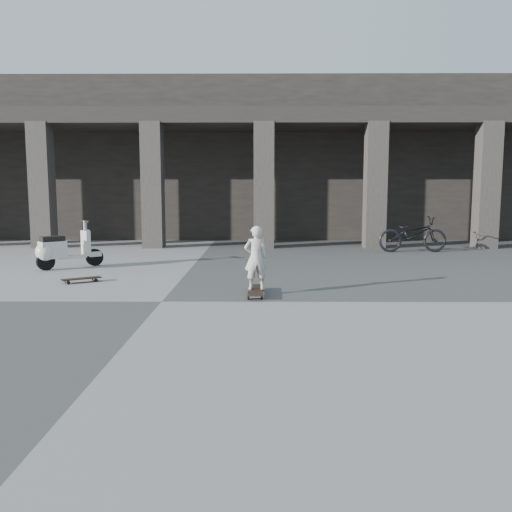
{
  "coord_description": "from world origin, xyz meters",
  "views": [
    {
      "loc": [
        1.68,
        -9.01,
        1.91
      ],
      "look_at": [
        1.6,
        1.07,
        0.65
      ],
      "focal_mm": 38.0,
      "sensor_mm": 36.0,
      "label": 1
    }
  ],
  "objects_px": {
    "skateboard_spare": "(81,279)",
    "child": "(256,258)",
    "longboard": "(256,291)",
    "scooter": "(59,250)",
    "bicycle": "(413,234)"
  },
  "relations": [
    {
      "from": "skateboard_spare",
      "to": "scooter",
      "type": "relative_size",
      "value": 0.58
    },
    {
      "from": "child",
      "to": "scooter",
      "type": "relative_size",
      "value": 0.86
    },
    {
      "from": "scooter",
      "to": "bicycle",
      "type": "relative_size",
      "value": 0.65
    },
    {
      "from": "longboard",
      "to": "scooter",
      "type": "xyz_separation_m",
      "value": [
        -4.72,
        3.15,
        0.37
      ]
    },
    {
      "from": "scooter",
      "to": "bicycle",
      "type": "distance_m",
      "value": 10.05
    },
    {
      "from": "skateboard_spare",
      "to": "child",
      "type": "height_order",
      "value": "child"
    },
    {
      "from": "skateboard_spare",
      "to": "child",
      "type": "relative_size",
      "value": 0.67
    },
    {
      "from": "bicycle",
      "to": "child",
      "type": "bearing_deg",
      "value": 143.34
    },
    {
      "from": "longboard",
      "to": "skateboard_spare",
      "type": "bearing_deg",
      "value": 71.26
    },
    {
      "from": "skateboard_spare",
      "to": "child",
      "type": "xyz_separation_m",
      "value": [
        3.58,
        -1.29,
        0.61
      ]
    },
    {
      "from": "skateboard_spare",
      "to": "bicycle",
      "type": "xyz_separation_m",
      "value": [
        8.26,
        5.44,
        0.47
      ]
    },
    {
      "from": "child",
      "to": "longboard",
      "type": "bearing_deg",
      "value": -175.99
    },
    {
      "from": "child",
      "to": "scooter",
      "type": "height_order",
      "value": "child"
    },
    {
      "from": "scooter",
      "to": "bicycle",
      "type": "bearing_deg",
      "value": -19.78
    },
    {
      "from": "child",
      "to": "skateboard_spare",
      "type": "bearing_deg",
      "value": -29.89
    }
  ]
}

